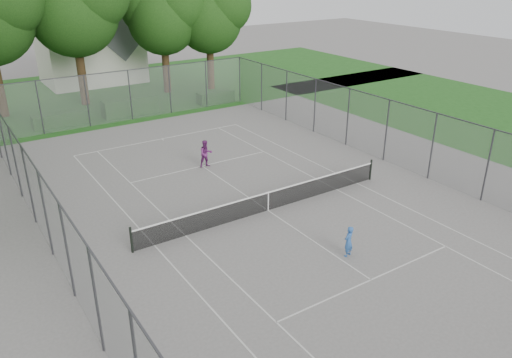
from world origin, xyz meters
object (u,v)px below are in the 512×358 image
tennis_net (268,201)px  girl_player (349,241)px  woman_player (206,154)px  house (88,35)px

tennis_net → girl_player: (0.41, -4.76, 0.12)m
girl_player → woman_player: woman_player is taller
tennis_net → woman_player: bearing=88.4°
tennis_net → house: house is taller
house → woman_player: (-1.23, -24.46, -3.46)m
house → girl_player: (-1.00, -35.42, -3.59)m
woman_player → girl_player: bearing=-82.0°
girl_player → woman_player: bearing=-104.6°
tennis_net → girl_player: 4.77m
girl_player → woman_player: 10.97m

